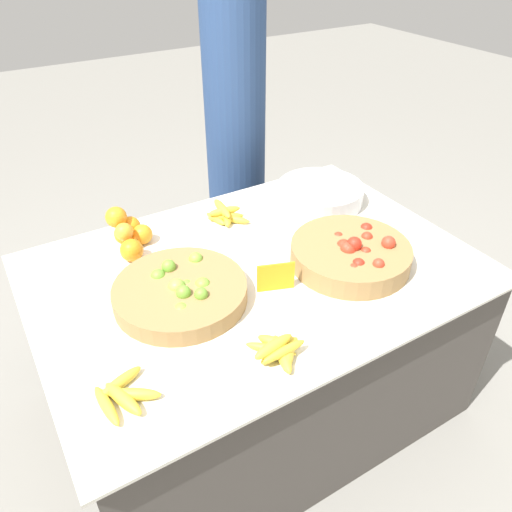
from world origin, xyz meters
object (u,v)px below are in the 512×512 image
object	(u,v)px
metal_bowl	(320,194)
lime_bowl	(181,292)
tomato_basket	(351,254)
price_sign	(276,277)
vendor_person	(236,141)

from	to	relation	value
metal_bowl	lime_bowl	bearing A→B (deg)	-159.38
tomato_basket	price_sign	bearing A→B (deg)	177.75
price_sign	vendor_person	world-z (taller)	vendor_person
lime_bowl	price_sign	bearing A→B (deg)	-21.02
tomato_basket	metal_bowl	distance (m)	0.45
metal_bowl	tomato_basket	bearing A→B (deg)	-113.25
lime_bowl	tomato_basket	xyz separation A→B (m)	(0.59, -0.12, 0.01)
lime_bowl	tomato_basket	world-z (taller)	tomato_basket
lime_bowl	vendor_person	distance (m)	1.18
lime_bowl	vendor_person	size ratio (longest dim) A/B	0.27
tomato_basket	metal_bowl	xyz separation A→B (m)	(0.18, 0.41, -0.00)
lime_bowl	price_sign	size ratio (longest dim) A/B	3.58
metal_bowl	price_sign	world-z (taller)	price_sign
price_sign	vendor_person	xyz separation A→B (m)	(0.43, 1.04, 0.01)
lime_bowl	vendor_person	xyz separation A→B (m)	(0.72, 0.93, 0.03)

